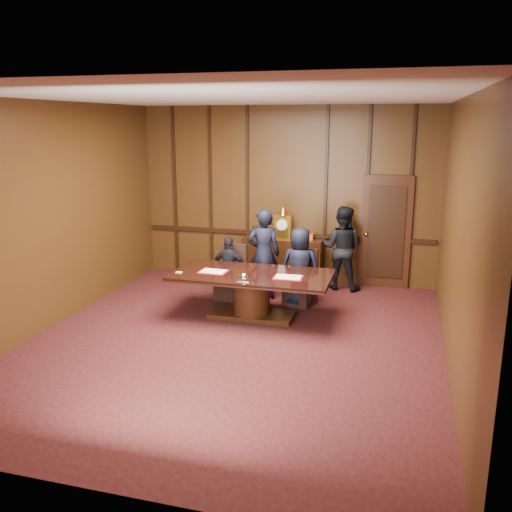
{
  "coord_description": "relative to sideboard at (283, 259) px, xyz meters",
  "views": [
    {
      "loc": [
        2.31,
        -7.13,
        3.18
      ],
      "look_at": [
        0.03,
        1.13,
        1.05
      ],
      "focal_mm": 38.0,
      "sensor_mm": 36.0,
      "label": 1
    }
  ],
  "objects": [
    {
      "name": "chair_left",
      "position": [
        -0.68,
        -1.28,
        -0.19
      ],
      "size": [
        0.52,
        0.52,
        0.99
      ],
      "rotation": [
        0.0,
        0.0,
        -0.09
      ],
      "color": "black",
      "rests_on": "ground"
    },
    {
      "name": "folder_left",
      "position": [
        -0.67,
        -2.26,
        0.28
      ],
      "size": [
        0.47,
        0.35,
        0.02
      ],
      "rotation": [
        0.0,
        0.0,
        -0.04
      ],
      "color": "maroon",
      "rests_on": "conference_table"
    },
    {
      "name": "witness_left",
      "position": [
        -0.11,
        -1.12,
        0.35
      ],
      "size": [
        0.69,
        0.55,
        1.67
      ],
      "primitive_type": "imported",
      "rotation": [
        0.0,
        0.0,
        3.42
      ],
      "color": "black",
      "rests_on": "ground"
    },
    {
      "name": "notepad",
      "position": [
        -1.2,
        -2.45,
        0.28
      ],
      "size": [
        0.1,
        0.08,
        0.01
      ],
      "primitive_type": "cube",
      "rotation": [
        0.0,
        0.0,
        -0.06
      ],
      "color": "#D3BE67",
      "rests_on": "conference_table"
    },
    {
      "name": "sideboard",
      "position": [
        0.0,
        0.0,
        0.0
      ],
      "size": [
        1.6,
        0.45,
        1.54
      ],
      "color": "black",
      "rests_on": "ground"
    },
    {
      "name": "conference_table",
      "position": [
        -0.04,
        -2.16,
        0.02
      ],
      "size": [
        2.62,
        1.32,
        0.76
      ],
      "color": "black",
      "rests_on": "ground"
    },
    {
      "name": "signatory_left",
      "position": [
        -0.69,
        -1.36,
        0.1
      ],
      "size": [
        0.69,
        0.3,
        1.17
      ],
      "primitive_type": "imported",
      "rotation": [
        0.0,
        0.0,
        3.12
      ],
      "color": "black",
      "rests_on": "ground"
    },
    {
      "name": "witness_right",
      "position": [
        1.2,
        -0.16,
        0.33
      ],
      "size": [
        0.86,
        0.71,
        1.63
      ],
      "primitive_type": "imported",
      "rotation": [
        0.0,
        0.0,
        3.02
      ],
      "color": "black",
      "rests_on": "ground"
    },
    {
      "name": "signatory_right",
      "position": [
        0.61,
        -1.36,
        0.22
      ],
      "size": [
        0.72,
        0.49,
        1.41
      ],
      "primitive_type": "imported",
      "rotation": [
        0.0,
        0.0,
        3.08
      ],
      "color": "black",
      "rests_on": "ground"
    },
    {
      "name": "folder_right",
      "position": [
        0.6,
        -2.26,
        0.28
      ],
      "size": [
        0.47,
        0.35,
        0.02
      ],
      "rotation": [
        0.0,
        0.0,
        0.03
      ],
      "color": "maroon",
      "rests_on": "conference_table"
    },
    {
      "name": "chair_right",
      "position": [
        0.62,
        -1.28,
        -0.19
      ],
      "size": [
        0.59,
        0.59,
        0.99
      ],
      "rotation": [
        0.0,
        0.0,
        -0.25
      ],
      "color": "black",
      "rests_on": "ground"
    },
    {
      "name": "inkstand",
      "position": [
        -0.04,
        -2.61,
        0.33
      ],
      "size": [
        0.2,
        0.14,
        0.12
      ],
      "color": "white",
      "rests_on": "conference_table"
    },
    {
      "name": "room",
      "position": [
        0.07,
        -3.12,
        1.24
      ],
      "size": [
        7.0,
        7.04,
        3.5
      ],
      "color": "black",
      "rests_on": "ground"
    }
  ]
}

